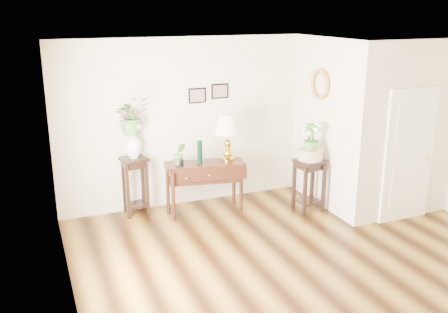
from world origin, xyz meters
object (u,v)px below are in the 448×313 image
console_table (205,188)px  plant_stand_a (135,186)px  table_lamp (228,139)px  plant_stand_b (309,185)px

console_table → plant_stand_a: bearing=172.2°
table_lamp → plant_stand_a: size_ratio=0.81×
console_table → plant_stand_a: (-1.06, 0.36, 0.05)m
plant_stand_a → table_lamp: bearing=-14.0°
console_table → table_lamp: table_lamp is taller
plant_stand_b → plant_stand_a: bearing=161.3°
plant_stand_a → plant_stand_b: plant_stand_a is taller
table_lamp → plant_stand_b: bearing=-23.9°
console_table → plant_stand_b: bearing=-7.3°
console_table → plant_stand_b: plant_stand_b is taller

